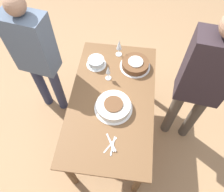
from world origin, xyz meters
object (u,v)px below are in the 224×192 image
Objects in this scene: cake_center_white at (113,106)px; wine_glass_far at (119,45)px; cake_front_chocolate at (135,64)px; cake_back_decorated at (96,62)px; person_cutting at (203,81)px; wine_glass_near at (108,71)px; person_watching at (36,54)px.

wine_glass_far is (0.68, 0.03, 0.10)m from cake_center_white.
cake_center_white is 1.11× the size of cake_front_chocolate.
cake_center_white is 0.55m from cake_front_chocolate.
cake_back_decorated is 0.12× the size of person_cutting.
cake_front_chocolate is 1.73× the size of wine_glass_near.
cake_front_chocolate is 1.55× the size of wine_glass_far.
wine_glass_near is 0.11× the size of person_cutting.
wine_glass_near is (0.34, 0.09, 0.08)m from cake_center_white.
wine_glass_near is 0.12× the size of person_watching.
cake_back_decorated is at bearing 19.25° from person_watching.
wine_glass_near reaches higher than cake_back_decorated.
cake_front_chocolate is 0.20× the size of person_watching.
wine_glass_far is (0.34, -0.07, 0.01)m from wine_glass_near.
person_cutting reaches higher than wine_glass_far.
wine_glass_near reaches higher than cake_front_chocolate.
wine_glass_far is at bearing -50.93° from cake_back_decorated.
person_cutting is at bearing -118.55° from cake_front_chocolate.
cake_back_decorated is (0.50, 0.25, 0.00)m from cake_center_white.
cake_center_white is 1.72× the size of wine_glass_far.
person_cutting is at bearing 2.77° from person_watching.
person_watching is (0.07, 0.73, 0.06)m from wine_glass_near.
person_cutting reaches higher than cake_front_chocolate.
wine_glass_near is 0.73m from person_watching.
person_watching is at bearing 0.30° from person_cutting.
wine_glass_far is 0.12× the size of person_cutting.
wine_glass_far is at bearing 51.96° from cake_front_chocolate.
person_cutting reaches higher than cake_center_white.
person_cutting reaches higher than cake_back_decorated.
cake_front_chocolate is at bearing -128.04° from wine_glass_far.
cake_center_white and cake_front_chocolate have the same top height.
person_cutting is at bearing -73.92° from cake_center_white.
wine_glass_far is (0.18, -0.22, 0.10)m from cake_back_decorated.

